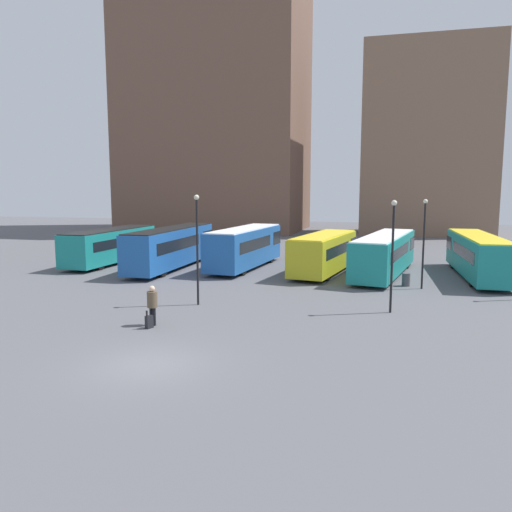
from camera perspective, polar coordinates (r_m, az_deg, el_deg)
ground_plane at (r=18.80m, az=-12.21°, el=-12.05°), size 160.00×160.00×0.00m
building_block_left at (r=79.55m, az=-4.58°, el=18.46°), size 26.35×17.82×42.35m
building_block_right at (r=74.23m, az=18.98°, el=12.33°), size 17.32×10.73×25.64m
bus_0 at (r=44.09m, az=-16.20°, el=1.27°), size 2.75×11.09×2.91m
bus_1 at (r=40.24m, az=-9.59°, el=1.12°), size 2.49×12.50×3.22m
bus_2 at (r=39.87m, az=-1.22°, el=1.14°), size 3.51×11.00×3.20m
bus_3 at (r=37.68m, az=7.81°, el=0.46°), size 4.10×10.01×2.93m
bus_4 at (r=37.82m, az=14.52°, el=0.35°), size 4.65×12.59×2.96m
bus_5 at (r=38.96m, az=24.00°, el=0.19°), size 2.92×12.45×3.02m
traveler at (r=23.61m, az=-11.77°, el=-5.15°), size 0.62×0.62×1.87m
suitcase at (r=23.33m, az=-12.12°, el=-7.37°), size 0.31×0.41×0.84m
lamp_post_0 at (r=27.00m, az=-6.74°, el=1.70°), size 0.28×0.28×5.98m
lamp_post_1 at (r=26.01m, az=15.34°, el=0.97°), size 0.28×0.28×5.73m
lamp_post_3 at (r=32.90m, az=18.64°, el=2.13°), size 0.28×0.28×5.66m
trash_bin at (r=33.91m, az=16.77°, el=-2.60°), size 0.52×0.52×0.85m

